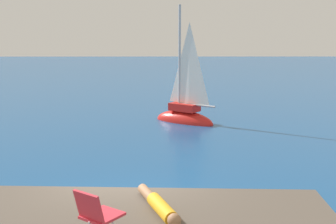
# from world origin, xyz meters

# --- Properties ---
(ground_plane) EXTENTS (160.00, 160.00, 0.00)m
(ground_plane) POSITION_xyz_m (0.00, 0.00, 0.00)
(ground_plane) COLOR navy
(sailboat_near) EXTENTS (3.19, 2.78, 6.04)m
(sailboat_near) POSITION_xyz_m (1.77, 11.01, 0.33)
(sailboat_near) COLOR red
(sailboat_near) RESTS_ON ground
(person_sunbather) EXTENTS (0.77, 1.69, 0.25)m
(person_sunbather) POSITION_xyz_m (0.76, -2.05, 1.20)
(person_sunbather) COLOR gold
(person_sunbather) RESTS_ON shore_ledge
(beach_chair) EXTENTS (0.74, 0.76, 0.80)m
(beach_chair) POSITION_xyz_m (-0.13, -3.06, 1.53)
(beach_chair) COLOR #E03342
(beach_chair) RESTS_ON shore_ledge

